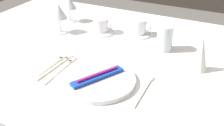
# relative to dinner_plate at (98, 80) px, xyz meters

# --- Properties ---
(dining_table) EXTENTS (1.80, 1.11, 0.74)m
(dining_table) POSITION_rel_dinner_plate_xyz_m (0.02, 0.23, -0.09)
(dining_table) COLOR white
(dining_table) RESTS_ON ground
(dinner_plate) EXTENTS (0.28, 0.28, 0.02)m
(dinner_plate) POSITION_rel_dinner_plate_xyz_m (0.00, 0.00, 0.00)
(dinner_plate) COLOR white
(dinner_plate) RESTS_ON dining_table
(toothbrush_package) EXTENTS (0.13, 0.20, 0.02)m
(toothbrush_package) POSITION_rel_dinner_plate_xyz_m (-0.00, 0.00, 0.02)
(toothbrush_package) COLOR blue
(toothbrush_package) RESTS_ON dinner_plate
(fork_outer) EXTENTS (0.03, 0.22, 0.00)m
(fork_outer) POSITION_rel_dinner_plate_xyz_m (-0.17, 0.02, -0.01)
(fork_outer) COLOR beige
(fork_outer) RESTS_ON dining_table
(fork_inner) EXTENTS (0.03, 0.23, 0.00)m
(fork_inner) POSITION_rel_dinner_plate_xyz_m (-0.20, 0.03, -0.01)
(fork_inner) COLOR beige
(fork_inner) RESTS_ON dining_table
(fork_salad) EXTENTS (0.02, 0.21, 0.00)m
(fork_salad) POSITION_rel_dinner_plate_xyz_m (-0.22, 0.03, -0.01)
(fork_salad) COLOR beige
(fork_salad) RESTS_ON dining_table
(spoon_soup) EXTENTS (0.03, 0.21, 0.01)m
(spoon_soup) POSITION_rel_dinner_plate_xyz_m (0.17, 0.05, -0.01)
(spoon_soup) COLOR beige
(spoon_soup) RESTS_ON dining_table
(saucer_left) EXTENTS (0.13, 0.13, 0.01)m
(saucer_left) POSITION_rel_dinner_plate_xyz_m (-0.02, 0.46, -0.00)
(saucer_left) COLOR white
(saucer_left) RESTS_ON dining_table
(coffee_cup_left) EXTENTS (0.10, 0.08, 0.07)m
(coffee_cup_left) POSITION_rel_dinner_plate_xyz_m (-0.02, 0.46, 0.04)
(coffee_cup_left) COLOR white
(coffee_cup_left) RESTS_ON saucer_left
(saucer_far) EXTENTS (0.13, 0.13, 0.01)m
(saucer_far) POSITION_rel_dinner_plate_xyz_m (-0.20, 0.41, -0.00)
(saucer_far) COLOR white
(saucer_far) RESTS_ON dining_table
(coffee_cup_far) EXTENTS (0.10, 0.07, 0.07)m
(coffee_cup_far) POSITION_rel_dinner_plate_xyz_m (-0.20, 0.41, 0.04)
(coffee_cup_far) COLOR white
(coffee_cup_far) RESTS_ON saucer_far
(wine_glass_centre) EXTENTS (0.08, 0.08, 0.15)m
(wine_glass_centre) POSITION_rel_dinner_plate_xyz_m (-0.43, 0.47, 0.09)
(wine_glass_centre) COLOR silver
(wine_glass_centre) RESTS_ON dining_table
(wine_glass_left) EXTENTS (0.08, 0.08, 0.15)m
(wine_glass_left) POSITION_rel_dinner_plate_xyz_m (-0.39, 0.32, 0.10)
(wine_glass_left) COLOR silver
(wine_glass_left) RESTS_ON dining_table
(drink_tumbler) EXTENTS (0.07, 0.07, 0.11)m
(drink_tumbler) POSITION_rel_dinner_plate_xyz_m (0.14, 0.36, 0.05)
(drink_tumbler) COLOR silver
(drink_tumbler) RESTS_ON dining_table
(napkin_folded) EXTENTS (0.06, 0.06, 0.15)m
(napkin_folded) POSITION_rel_dinner_plate_xyz_m (0.31, 0.25, 0.07)
(napkin_folded) COLOR white
(napkin_folded) RESTS_ON dining_table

